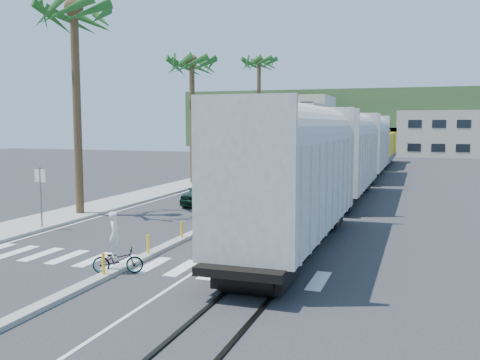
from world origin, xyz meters
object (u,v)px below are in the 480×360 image
Objects in this scene: car_second at (225,182)px; street_sign at (41,189)px; cyclist at (117,254)px; car_lead at (206,192)px.

street_sign is at bearing -106.04° from car_second.
cyclist is at bearing -83.02° from car_second.
car_lead is 2.22× the size of cyclist.
street_sign reaches higher than car_lead.
street_sign reaches higher than car_second.
street_sign is 10.94m from car_lead.
car_lead is (4.31, 9.99, -1.18)m from street_sign.
car_lead is 15.58m from cyclist.
street_sign is 9.17m from cyclist.
cyclist is (3.07, -15.28, -0.14)m from car_lead.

